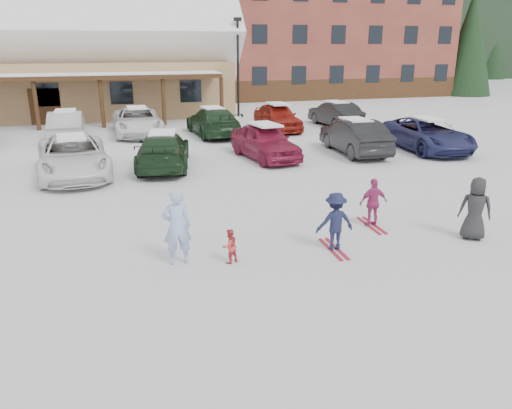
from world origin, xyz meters
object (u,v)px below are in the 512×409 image
object	(u,v)px
toddler_red	(230,246)
parked_car_11	(213,122)
lamp_post	(238,62)
parked_car_2	(73,157)
parked_car_6	(427,135)
parked_car_9	(67,126)
bystander_dark	(475,209)
child_navy	(335,222)
parked_car_12	(278,117)
child_magenta	(373,203)
adult_skier	(177,227)
parked_car_4	(265,142)
parked_car_13	(335,114)
parked_car_5	(355,136)
day_lodge	(17,56)
parked_car_3	(163,150)
parked_car_10	(138,121)
alpine_hotel	(293,1)

from	to	relation	value
toddler_red	parked_car_11	world-z (taller)	parked_car_11
lamp_post	parked_car_2	world-z (taller)	lamp_post
parked_car_6	parked_car_9	world-z (taller)	parked_car_9
parked_car_9	bystander_dark	bearing A→B (deg)	121.21
child_navy	parked_car_2	bearing A→B (deg)	-53.26
toddler_red	parked_car_12	xyz separation A→B (m)	(6.68, 17.07, 0.36)
lamp_post	parked_car_12	xyz separation A→B (m)	(0.75, -6.38, -2.85)
parked_car_9	child_magenta	bearing A→B (deg)	118.44
adult_skier	parked_car_4	xyz separation A→B (m)	(5.01, 9.89, -0.14)
parked_car_12	parked_car_13	world-z (taller)	parked_car_12
toddler_red	parked_car_5	world-z (taller)	parked_car_5
toddler_red	parked_car_2	world-z (taller)	parked_car_2
child_navy	parked_car_4	distance (m)	10.19
day_lodge	parked_car_3	xyz separation A→B (m)	(7.85, -18.29, -3.23)
bystander_dark	parked_car_12	bearing A→B (deg)	-56.83
parked_car_10	parked_car_2	bearing A→B (deg)	-109.51
parked_car_5	parked_car_13	xyz separation A→B (m)	(2.40, 7.46, -0.05)
parked_car_11	parked_car_12	world-z (taller)	parked_car_12
parked_car_11	day_lodge	bearing A→B (deg)	-49.97
lamp_post	parked_car_13	bearing A→B (deg)	-51.92
parked_car_4	parked_car_11	bearing A→B (deg)	90.54
child_magenta	parked_car_9	bearing A→B (deg)	-58.52
parked_car_4	parked_car_10	world-z (taller)	parked_car_4
child_magenta	parked_car_6	distance (m)	11.31
alpine_hotel	parked_car_6	world-z (taller)	alpine_hotel
toddler_red	child_navy	world-z (taller)	child_navy
lamp_post	bystander_dark	distance (m)	23.86
alpine_hotel	parked_car_5	world-z (taller)	alpine_hotel
day_lodge	lamp_post	distance (m)	15.02
parked_car_11	parked_car_5	bearing A→B (deg)	125.98
parked_car_4	parked_car_5	xyz separation A→B (m)	(4.24, -0.03, 0.02)
adult_skier	parked_car_3	world-z (taller)	adult_skier
toddler_red	child_magenta	xyz separation A→B (m)	(4.31, 1.30, 0.27)
child_magenta	parked_car_12	bearing A→B (deg)	-96.92
alpine_hotel	parked_car_3	world-z (taller)	alpine_hotel
adult_skier	parked_car_9	size ratio (longest dim) A/B	0.38
parked_car_2	parked_car_11	distance (m)	9.85
alpine_hotel	parked_car_13	size ratio (longest dim) A/B	7.11
day_lodge	toddler_red	xyz separation A→B (m)	(8.39, -27.99, -3.54)
parked_car_10	parked_car_12	world-z (taller)	parked_car_12
toddler_red	parked_car_6	bearing A→B (deg)	-165.25
lamp_post	child_navy	world-z (taller)	lamp_post
parked_car_2	parked_car_12	size ratio (longest dim) A/B	1.20
lamp_post	child_magenta	bearing A→B (deg)	-94.19
child_magenta	parked_car_5	distance (m)	9.62
bystander_dark	parked_car_13	bearing A→B (deg)	-68.87
day_lodge	lamp_post	world-z (taller)	day_lodge
parked_car_3	parked_car_9	world-z (taller)	parked_car_9
parked_car_5	parked_car_9	size ratio (longest dim) A/B	1.01
adult_skier	parked_car_3	bearing A→B (deg)	-95.35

